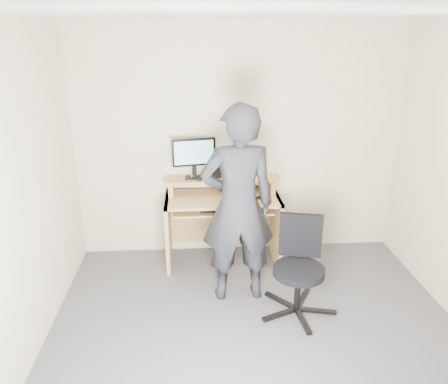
{
  "coord_description": "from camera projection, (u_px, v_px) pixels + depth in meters",
  "views": [
    {
      "loc": [
        -0.49,
        -2.81,
        2.38
      ],
      "look_at": [
        -0.21,
        1.05,
        0.95
      ],
      "focal_mm": 35.0,
      "sensor_mm": 36.0,
      "label": 1
    }
  ],
  "objects": [
    {
      "name": "charger",
      "position": [
        199.0,
        179.0,
        4.57
      ],
      "size": [
        0.05,
        0.05,
        0.03
      ],
      "primitive_type": "cube",
      "rotation": [
        0.0,
        0.0,
        -0.24
      ],
      "color": "black",
      "rests_on": "desk"
    },
    {
      "name": "headphones",
      "position": [
        199.0,
        176.0,
        4.67
      ],
      "size": [
        0.17,
        0.17,
        0.06
      ],
      "primitive_type": "torus",
      "rotation": [
        0.26,
        0.0,
        -0.11
      ],
      "color": "silver",
      "rests_on": "desk"
    },
    {
      "name": "smartphone",
      "position": [
        246.0,
        177.0,
        4.67
      ],
      "size": [
        0.07,
        0.13,
        0.01
      ],
      "primitive_type": "cube",
      "rotation": [
        0.0,
        0.0,
        -0.02
      ],
      "color": "black",
      "rests_on": "desk"
    },
    {
      "name": "person",
      "position": [
        238.0,
        206.0,
        3.88
      ],
      "size": [
        0.7,
        0.49,
        1.84
      ],
      "primitive_type": "imported",
      "rotation": [
        0.0,
        0.0,
        3.21
      ],
      "color": "black",
      "rests_on": "ground"
    },
    {
      "name": "office_chair",
      "position": [
        299.0,
        263.0,
        3.83
      ],
      "size": [
        0.68,
        0.66,
        0.86
      ],
      "rotation": [
        0.0,
        0.0,
        -0.23
      ],
      "color": "black",
      "rests_on": "ground"
    },
    {
      "name": "ceiling",
      "position": [
        272.0,
        10.0,
        2.62
      ],
      "size": [
        3.5,
        3.5,
        0.02
      ],
      "primitive_type": "cube",
      "color": "white",
      "rests_on": "back_wall"
    },
    {
      "name": "mouse",
      "position": [
        261.0,
        197.0,
        4.5
      ],
      "size": [
        0.11,
        0.08,
        0.04
      ],
      "primitive_type": "ellipsoid",
      "rotation": [
        0.0,
        0.0,
        0.18
      ],
      "color": "black",
      "rests_on": "desk"
    },
    {
      "name": "desk",
      "position": [
        222.0,
        211.0,
        4.72
      ],
      "size": [
        1.2,
        0.6,
        0.91
      ],
      "color": "tan",
      "rests_on": "ground"
    },
    {
      "name": "monitor",
      "position": [
        194.0,
        155.0,
        4.54
      ],
      "size": [
        0.45,
        0.13,
        0.43
      ],
      "rotation": [
        0.0,
        0.0,
        0.18
      ],
      "color": "black",
      "rests_on": "desk"
    },
    {
      "name": "travel_mug",
      "position": [
        238.0,
        168.0,
        4.66
      ],
      "size": [
        0.11,
        0.11,
        0.2
      ],
      "primitive_type": "cylinder",
      "rotation": [
        0.0,
        0.0,
        0.33
      ],
      "color": "silver",
      "rests_on": "desk"
    },
    {
      "name": "back_wall",
      "position": [
        239.0,
        143.0,
        4.69
      ],
      "size": [
        3.5,
        0.02,
        2.5
      ],
      "primitive_type": "cube",
      "color": "beige",
      "rests_on": "ground"
    },
    {
      "name": "ground",
      "position": [
        260.0,
        348.0,
        3.49
      ],
      "size": [
        3.5,
        3.5,
        0.0
      ],
      "primitive_type": "plane",
      "color": "#5B5A60",
      "rests_on": "ground"
    },
    {
      "name": "keyboard",
      "position": [
        222.0,
        207.0,
        4.52
      ],
      "size": [
        0.48,
        0.23,
        0.03
      ],
      "primitive_type": "cube",
      "rotation": [
        0.0,
        0.0,
        0.12
      ],
      "color": "black",
      "rests_on": "desk"
    },
    {
      "name": "external_drive",
      "position": [
        217.0,
        168.0,
        4.66
      ],
      "size": [
        0.1,
        0.14,
        0.2
      ],
      "primitive_type": "cube",
      "rotation": [
        0.0,
        0.0,
        0.28
      ],
      "color": "black",
      "rests_on": "desk"
    }
  ]
}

